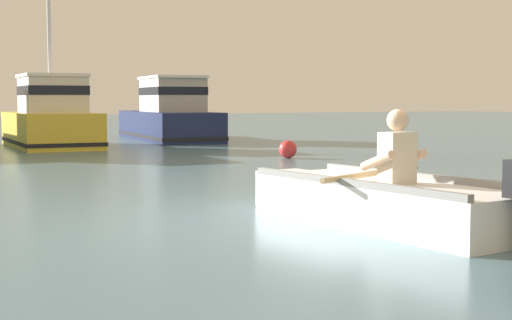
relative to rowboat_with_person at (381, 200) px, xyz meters
The scene contains 5 objects.
ground_plane 1.20m from the rowboat_with_person, 135.86° to the left, with size 120.00×120.00×0.00m, color slate.
rowboat_with_person is the anchor object (origin of this frame).
moored_boat_yellow 14.72m from the rowboat_with_person, 89.46° to the left, with size 2.22×4.63×4.61m.
moored_boat_navy 17.27m from the rowboat_with_person, 75.30° to the left, with size 2.76×6.49×2.03m.
mooring_buoy 9.02m from the rowboat_with_person, 65.37° to the left, with size 0.40×0.40×0.40m, color red.
Camera 1 is at (-3.98, -7.06, 1.28)m, focal length 53.70 mm.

